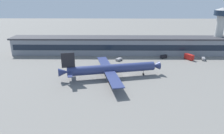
{
  "coord_description": "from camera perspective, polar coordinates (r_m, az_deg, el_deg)",
  "views": [
    {
      "loc": [
        -7.25,
        -116.37,
        46.33
      ],
      "look_at": [
        -8.7,
        0.67,
        5.0
      ],
      "focal_mm": 33.5,
      "sensor_mm": 36.0,
      "label": 1
    }
  ],
  "objects": [
    {
      "name": "pushback_tractor",
      "position": [
        152.3,
        1.91,
        2.14
      ],
      "size": [
        5.02,
        5.38,
        1.75
      ],
      "color": "gray",
      "rests_on": "ground_plane"
    },
    {
      "name": "terminal_building",
      "position": [
        169.59,
        3.16,
        5.93
      ],
      "size": [
        179.34,
        16.12,
        13.49
      ],
      "color": "gray",
      "rests_on": "ground_plane"
    },
    {
      "name": "catering_truck",
      "position": [
        163.9,
        20.32,
        2.63
      ],
      "size": [
        5.94,
        7.51,
        4.15
      ],
      "color": "red",
      "rests_on": "ground_plane"
    },
    {
      "name": "belt_loader",
      "position": [
        168.05,
        23.61,
        2.19
      ],
      "size": [
        3.44,
        6.69,
        1.95
      ],
      "color": "gray",
      "rests_on": "ground_plane"
    },
    {
      "name": "baggage_tug",
      "position": [
        158.42,
        -11.95,
        2.42
      ],
      "size": [
        4.08,
        3.76,
        1.85
      ],
      "color": "gray",
      "rests_on": "ground_plane"
    },
    {
      "name": "ground_plane",
      "position": [
        125.46,
        3.97,
        -2.27
      ],
      "size": [
        600.0,
        600.0,
        0.0
      ],
      "primitive_type": "plane",
      "color": "slate"
    },
    {
      "name": "control_tower",
      "position": [
        189.15,
        27.4,
        10.01
      ],
      "size": [
        11.99,
        11.99,
        36.11
      ],
      "color": "#B7B7B2",
      "rests_on": "ground_plane"
    },
    {
      "name": "crew_van",
      "position": [
        162.36,
        13.92,
        2.82
      ],
      "size": [
        5.56,
        4.66,
        2.55
      ],
      "color": "black",
      "rests_on": "ground_plane"
    },
    {
      "name": "airliner",
      "position": [
        120.08,
        -0.46,
        -0.52
      ],
      "size": [
        58.86,
        50.9,
        16.18
      ],
      "color": "navy",
      "rests_on": "ground_plane"
    },
    {
      "name": "traffic_cone_0",
      "position": [
        115.29,
        -1.03,
        -4.1
      ],
      "size": [
        0.44,
        0.44,
        0.55
      ],
      "primitive_type": "cone",
      "color": "#F2590C",
      "rests_on": "ground_plane"
    }
  ]
}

